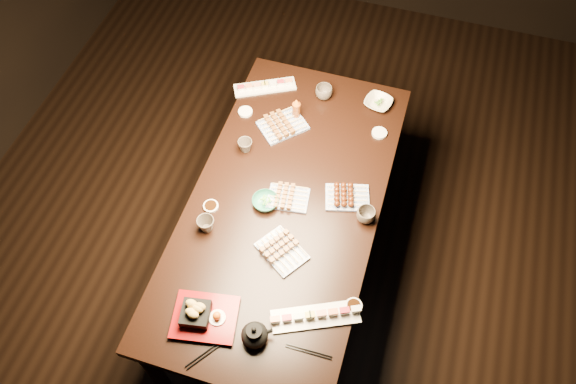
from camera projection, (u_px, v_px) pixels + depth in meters
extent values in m
plane|color=black|center=(275.00, 261.00, 3.36)|extent=(5.00, 5.00, 0.00)
cube|color=black|center=(285.00, 240.00, 3.01)|extent=(1.06, 1.88, 0.75)
imported|color=#27795B|center=(265.00, 202.00, 2.68)|extent=(0.14, 0.14, 0.04)
imported|color=beige|center=(378.00, 103.00, 3.03)|extent=(0.17, 0.17, 0.04)
imported|color=#493F37|center=(206.00, 224.00, 2.59)|extent=(0.11, 0.11, 0.08)
imported|color=#493F37|center=(366.00, 215.00, 2.62)|extent=(0.11, 0.11, 0.07)
imported|color=#493F37|center=(245.00, 146.00, 2.85)|extent=(0.08, 0.08, 0.07)
imported|color=#493F37|center=(324.00, 92.00, 3.05)|extent=(0.12, 0.12, 0.07)
cylinder|color=#71330F|center=(296.00, 108.00, 2.94)|extent=(0.05, 0.05, 0.13)
cylinder|color=white|center=(211.00, 206.00, 2.68)|extent=(0.08, 0.08, 0.01)
cylinder|color=white|center=(379.00, 133.00, 2.93)|extent=(0.08, 0.08, 0.01)
cylinder|color=white|center=(354.00, 306.00, 2.41)|extent=(0.10, 0.10, 0.01)
cylinder|color=white|center=(245.00, 112.00, 3.01)|extent=(0.10, 0.10, 0.01)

